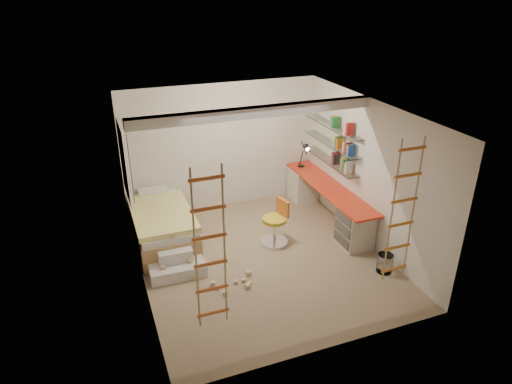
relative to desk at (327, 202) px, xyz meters
name	(u,v)px	position (x,y,z in m)	size (l,w,h in m)	color
floor	(262,259)	(-1.72, -0.86, -0.40)	(4.50, 4.50, 0.00)	#968361
ceiling_beam	(256,112)	(-1.72, -0.56, 2.12)	(4.00, 0.18, 0.16)	white
window_frame	(125,161)	(-3.69, 0.64, 1.15)	(0.06, 1.15, 1.35)	white
window_blind	(127,160)	(-3.65, 0.64, 1.15)	(0.02, 1.00, 1.20)	#4C2D1E
rope_ladder_left	(210,251)	(-3.07, -2.61, 1.11)	(0.41, 0.04, 2.13)	#D45824
rope_ladder_right	(402,213)	(-0.37, -2.61, 1.11)	(0.41, 0.04, 2.13)	orange
waste_bin	(385,263)	(0.03, -1.91, -0.24)	(0.26, 0.26, 0.32)	white
desk	(327,202)	(0.00, 0.00, 0.00)	(0.56, 2.80, 0.75)	red
shelves	(331,144)	(0.15, 0.27, 1.10)	(0.25, 1.80, 0.71)	white
bed	(162,225)	(-3.20, 0.36, -0.07)	(1.02, 2.00, 0.69)	#AD7F51
task_lamp	(305,152)	(-0.05, 0.96, 0.73)	(0.14, 0.36, 0.57)	black
swivel_chair	(276,228)	(-1.30, -0.45, -0.09)	(0.61, 0.61, 0.85)	gold
play_platform	(176,262)	(-3.17, -0.64, -0.25)	(0.92, 0.72, 0.40)	silver
toy_blocks	(209,269)	(-2.72, -1.08, -0.22)	(1.37, 1.09, 0.67)	#CCB284
books	(332,139)	(0.15, 0.27, 1.20)	(0.14, 0.70, 0.92)	white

